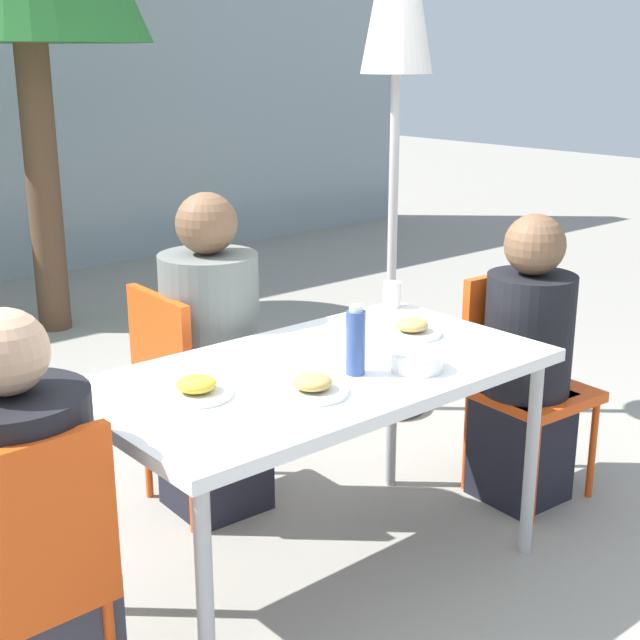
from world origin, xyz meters
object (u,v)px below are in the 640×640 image
at_px(chair_right, 518,368).
at_px(chair_far, 187,384).
at_px(drinking_cup, 392,294).
at_px(person_right, 526,368).
at_px(person_far, 212,366).
at_px(closed_umbrella, 398,9).
at_px(salad_bowl, 417,361).
at_px(person_left, 25,543).
at_px(chair_left, 20,570).
at_px(bottle, 356,341).

bearing_deg(chair_right, chair_far, -28.65).
xyz_separation_m(chair_far, drinking_cup, (0.70, -0.36, 0.29)).
height_order(person_right, person_far, person_far).
distance_m(chair_right, person_far, 1.18).
bearing_deg(closed_umbrella, salad_bowl, -132.20).
height_order(person_left, chair_far, person_left).
distance_m(drinking_cup, salad_bowl, 0.70).
bearing_deg(chair_left, bottle, -1.99).
height_order(closed_umbrella, bottle, closed_umbrella).
bearing_deg(person_far, bottle, 3.38).
relative_size(person_left, drinking_cup, 11.56).
relative_size(chair_left, drinking_cup, 8.90).
xyz_separation_m(person_left, person_far, (0.99, 0.66, 0.05)).
distance_m(chair_far, salad_bowl, 0.98).
relative_size(chair_left, person_right, 0.77).
height_order(chair_left, chair_far, same).
height_order(person_left, person_right, person_right).
bearing_deg(person_right, closed_umbrella, -100.77).
bearing_deg(bottle, chair_left, 178.98).
height_order(chair_far, bottle, bottle).
bearing_deg(chair_left, closed_umbrella, 23.26).
distance_m(person_left, closed_umbrella, 2.73).
bearing_deg(person_far, chair_far, -121.90).
bearing_deg(person_right, drinking_cup, -47.13).
height_order(chair_right, bottle, bottle).
bearing_deg(person_far, person_right, 55.42).
relative_size(person_right, person_far, 0.93).
bearing_deg(closed_umbrella, chair_right, -102.51).
bearing_deg(drinking_cup, person_left, -167.75).
xyz_separation_m(person_far, bottle, (0.01, -0.76, 0.28)).
xyz_separation_m(person_far, salad_bowl, (0.18, -0.85, 0.21)).
bearing_deg(salad_bowl, chair_left, 174.74).
bearing_deg(chair_far, closed_umbrella, 101.89).
height_order(person_left, closed_umbrella, closed_umbrella).
distance_m(person_far, closed_umbrella, 1.78).
height_order(chair_left, person_right, person_right).
height_order(chair_left, person_far, person_far).
distance_m(person_right, person_far, 1.18).
bearing_deg(chair_far, drinking_cup, 64.87).
height_order(person_far, closed_umbrella, closed_umbrella).
bearing_deg(drinking_cup, chair_left, -165.45).
xyz_separation_m(person_right, bottle, (-0.93, -0.05, 0.32)).
xyz_separation_m(closed_umbrella, salad_bowl, (-1.02, -1.12, -1.08)).
relative_size(person_far, closed_umbrella, 0.49).
bearing_deg(bottle, person_far, 91.00).
height_order(person_left, person_far, person_far).
relative_size(chair_right, bottle, 4.02).
distance_m(chair_right, bottle, 1.05).
bearing_deg(closed_umbrella, bottle, -139.05).
xyz_separation_m(person_right, drinking_cup, (-0.32, 0.40, 0.26)).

